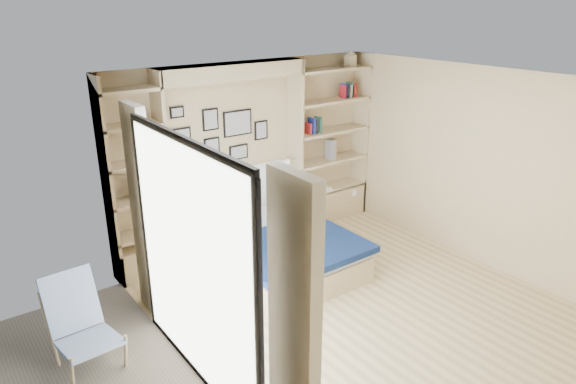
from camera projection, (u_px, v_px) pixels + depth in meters
ground at (357, 304)px, 5.80m from camera, size 4.50×4.50×0.00m
room_shell at (253, 185)px, 6.35m from camera, size 4.50×4.50×4.50m
bed at (279, 250)px, 6.48m from camera, size 1.57×2.03×1.07m
photo_gallery at (218, 133)px, 6.65m from camera, size 1.48×0.02×0.82m
reading_lamps at (238, 172)px, 6.75m from camera, size 1.92×0.12×0.15m
shelf_decor at (317, 114)px, 7.37m from camera, size 3.51×0.23×2.03m
deck_chair at (81, 323)px, 4.78m from camera, size 0.55×0.87×0.85m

